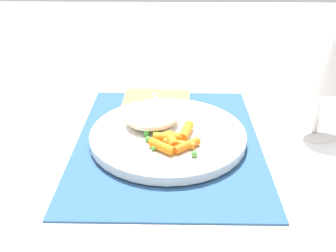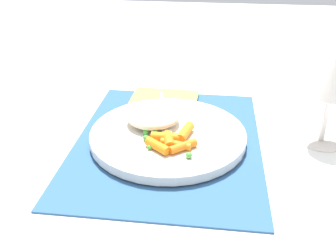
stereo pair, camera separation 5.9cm
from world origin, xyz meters
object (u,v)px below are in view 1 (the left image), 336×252
at_px(fork, 164,120).
at_px(napkin, 157,100).
at_px(wine_glass, 328,67).
at_px(carrot_portion, 175,140).
at_px(plate, 168,135).
at_px(rice_mound, 151,117).

height_order(fork, napkin, fork).
bearing_deg(wine_glass, napkin, -111.44).
relative_size(carrot_portion, fork, 0.50).
relative_size(plate, fork, 1.43).
xyz_separation_m(plate, napkin, (-0.15, -0.03, -0.00)).
xyz_separation_m(plate, fork, (-0.03, -0.01, 0.01)).
relative_size(carrot_portion, wine_glass, 0.52).
bearing_deg(fork, rice_mound, -65.26).
distance_m(fork, napkin, 0.11).
xyz_separation_m(rice_mound, wine_glass, (-0.01, 0.29, 0.09)).
height_order(plate, fork, fork).
bearing_deg(carrot_portion, napkin, -168.54).
bearing_deg(napkin, rice_mound, -1.64).
bearing_deg(wine_glass, rice_mound, -88.11).
relative_size(plate, wine_glass, 1.50).
xyz_separation_m(wine_glass, napkin, (-0.11, -0.29, -0.11)).
bearing_deg(napkin, wine_glass, 68.56).
height_order(rice_mound, wine_glass, wine_glass).
xyz_separation_m(plate, carrot_portion, (0.04, 0.01, 0.02)).
relative_size(fork, napkin, 1.38).
distance_m(carrot_portion, wine_glass, 0.28).
height_order(carrot_portion, wine_glass, wine_glass).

